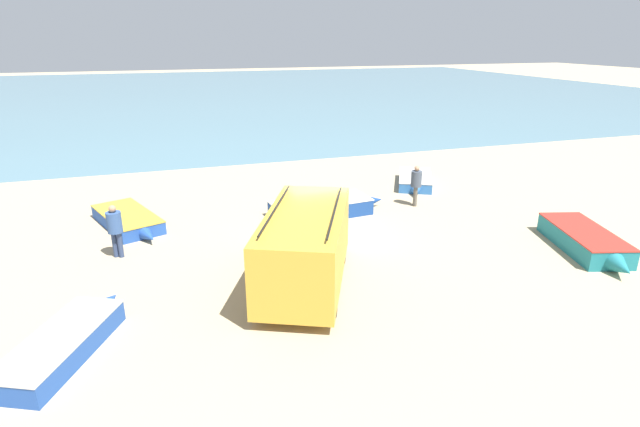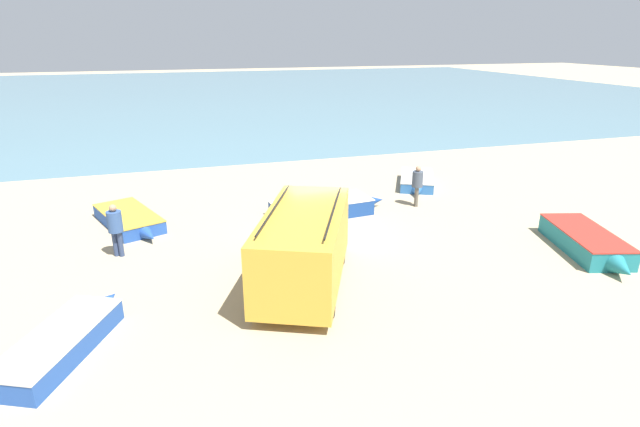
% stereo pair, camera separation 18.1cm
% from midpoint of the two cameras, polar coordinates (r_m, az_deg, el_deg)
% --- Properties ---
extents(ground_plane, '(200.00, 200.00, 0.00)m').
position_cam_midpoint_polar(ground_plane, '(17.62, -0.09, -3.26)').
color(ground_plane, tan).
extents(sea_water, '(120.00, 80.00, 0.01)m').
position_cam_midpoint_polar(sea_water, '(67.99, -13.97, 13.28)').
color(sea_water, slate).
rests_on(sea_water, ground_plane).
extents(parked_van, '(4.10, 5.70, 2.37)m').
position_cam_midpoint_polar(parked_van, '(14.22, -2.02, -3.67)').
color(parked_van, gold).
rests_on(parked_van, ground_plane).
extents(fishing_rowboat_0, '(2.81, 4.50, 0.51)m').
position_cam_midpoint_polar(fishing_rowboat_0, '(20.35, -21.29, -0.69)').
color(fishing_rowboat_0, '#234CA3').
rests_on(fishing_rowboat_0, ground_plane).
extents(fishing_rowboat_1, '(4.95, 2.06, 0.64)m').
position_cam_midpoint_polar(fishing_rowboat_1, '(20.17, 0.23, 0.73)').
color(fishing_rowboat_1, navy).
rests_on(fishing_rowboat_1, ground_plane).
extents(fishing_rowboat_2, '(2.45, 4.49, 0.68)m').
position_cam_midpoint_polar(fishing_rowboat_2, '(19.01, 27.87, -2.81)').
color(fishing_rowboat_2, '#1E757F').
rests_on(fishing_rowboat_2, ground_plane).
extents(fishing_rowboat_3, '(2.77, 3.77, 0.50)m').
position_cam_midpoint_polar(fishing_rowboat_3, '(24.62, 10.61, 3.72)').
color(fishing_rowboat_3, '#2D66AD').
rests_on(fishing_rowboat_3, ground_plane).
extents(fishing_rowboat_4, '(2.61, 4.11, 0.55)m').
position_cam_midpoint_polar(fishing_rowboat_4, '(13.13, -27.51, -12.93)').
color(fishing_rowboat_4, '#234CA3').
rests_on(fishing_rowboat_4, ground_plane).
extents(fisherman_0, '(0.47, 0.47, 1.79)m').
position_cam_midpoint_polar(fisherman_0, '(17.40, -22.68, -1.37)').
color(fisherman_0, navy).
rests_on(fisherman_0, ground_plane).
extents(fisherman_1, '(0.46, 0.46, 1.75)m').
position_cam_midpoint_polar(fisherman_1, '(21.45, 10.69, 3.56)').
color(fisherman_1, '#5B564C').
rests_on(fisherman_1, ground_plane).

